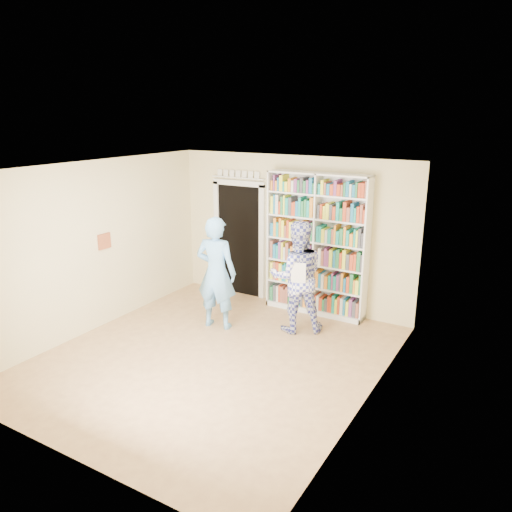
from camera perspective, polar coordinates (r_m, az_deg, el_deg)
The scene contains 11 objects.
floor at distance 7.34m, azimuth -4.97°, elevation -11.53°, with size 5.00×5.00×0.00m, color #996E4A.
ceiling at distance 6.55m, azimuth -5.55°, elevation 9.90°, with size 5.00×5.00×0.00m, color white.
wall_back at distance 8.90m, azimuth 4.14°, elevation 2.75°, with size 4.50×4.50×0.00m, color beige.
wall_left at distance 8.29m, azimuth -18.01°, elevation 1.00°, with size 5.00×5.00×0.00m, color beige.
wall_right at distance 5.87m, azimuth 13.02°, elevation -4.76°, with size 5.00×5.00×0.00m, color beige.
bookshelf at distance 8.56m, azimuth 6.98°, elevation 1.37°, with size 1.78×0.33×2.45m.
doorway at distance 9.44m, azimuth -1.93°, elevation 2.50°, with size 1.10×0.08×2.43m.
wall_art at distance 8.40m, azimuth -16.94°, elevation 1.62°, with size 0.03×0.25×0.25m, color brown.
man_blue at distance 8.02m, azimuth -4.56°, elevation -1.94°, with size 0.67×0.44×1.85m, color #69AAE9.
man_plaid at distance 7.89m, azimuth 4.72°, elevation -2.40°, with size 0.88×0.68×1.80m, color #33389C.
paper_sheet at distance 7.57m, azimuth 4.87°, elevation -1.92°, with size 0.22×0.01×0.32m, color white.
Camera 1 is at (3.82, -5.27, 3.40)m, focal length 35.00 mm.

